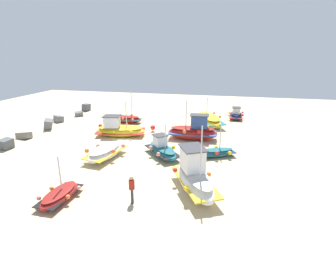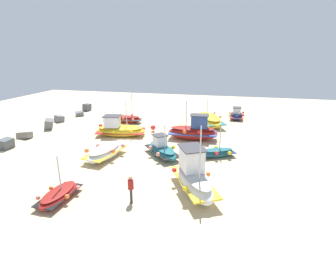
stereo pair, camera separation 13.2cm
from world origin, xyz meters
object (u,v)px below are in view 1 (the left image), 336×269
(fishing_boat_0, at_px, (209,120))
(fishing_boat_2, at_px, (127,119))
(person_walking, at_px, (132,188))
(mooring_buoy_0, at_px, (100,126))
(fishing_boat_1, at_px, (194,177))
(mooring_buoy_1, at_px, (153,128))
(fishing_boat_3, at_px, (193,131))
(fishing_boat_7, at_px, (236,115))
(fishing_boat_8, at_px, (162,150))
(fishing_boat_5, at_px, (106,152))
(fishing_boat_9, at_px, (119,129))
(fishing_boat_4, at_px, (60,195))
(fishing_boat_6, at_px, (216,152))

(fishing_boat_0, height_order, fishing_boat_2, fishing_boat_2)
(person_walking, bearing_deg, mooring_buoy_0, -83.02)
(fishing_boat_1, height_order, mooring_buoy_1, fishing_boat_1)
(fishing_boat_3, height_order, fishing_boat_7, fishing_boat_3)
(fishing_boat_2, height_order, fishing_boat_8, fishing_boat_2)
(fishing_boat_8, xyz_separation_m, person_walking, (-7.10, -0.11, 0.40))
(fishing_boat_5, bearing_deg, mooring_buoy_1, 177.13)
(mooring_buoy_1, bearing_deg, fishing_boat_5, 168.45)
(fishing_boat_7, bearing_deg, fishing_boat_9, -48.58)
(fishing_boat_2, distance_m, fishing_boat_8, 11.19)
(fishing_boat_1, bearing_deg, mooring_buoy_0, 19.20)
(mooring_buoy_0, bearing_deg, fishing_boat_0, -68.88)
(fishing_boat_5, xyz_separation_m, fishing_boat_8, (1.45, -4.20, 0.03))
(fishing_boat_3, distance_m, fishing_boat_7, 10.26)
(fishing_boat_5, distance_m, mooring_buoy_1, 7.95)
(fishing_boat_1, height_order, fishing_boat_4, fishing_boat_1)
(mooring_buoy_1, bearing_deg, fishing_boat_3, -109.65)
(fishing_boat_4, height_order, mooring_buoy_0, fishing_boat_4)
(fishing_boat_1, distance_m, fishing_boat_3, 9.86)
(fishing_boat_3, relative_size, fishing_boat_4, 1.58)
(fishing_boat_2, relative_size, mooring_buoy_1, 5.65)
(fishing_boat_1, xyz_separation_m, fishing_boat_2, (14.12, 9.78, -0.45))
(fishing_boat_9, xyz_separation_m, mooring_buoy_0, (1.75, 2.96, -0.31))
(fishing_boat_1, relative_size, fishing_boat_6, 1.51)
(fishing_boat_1, bearing_deg, mooring_buoy_1, -0.30)
(fishing_boat_2, relative_size, fishing_boat_6, 1.19)
(fishing_boat_8, xyz_separation_m, mooring_buoy_0, (5.95, 8.42, -0.17))
(fishing_boat_6, relative_size, mooring_buoy_1, 4.76)
(mooring_buoy_1, bearing_deg, fishing_boat_7, -47.77)
(fishing_boat_9, bearing_deg, fishing_boat_6, 150.96)
(fishing_boat_7, height_order, mooring_buoy_0, fishing_boat_7)
(fishing_boat_5, bearing_deg, mooring_buoy_0, -141.59)
(fishing_boat_1, relative_size, mooring_buoy_0, 8.80)
(fishing_boat_9, bearing_deg, fishing_boat_0, -153.71)
(person_walking, xyz_separation_m, mooring_buoy_1, (13.45, 2.71, -0.51))
(fishing_boat_8, distance_m, mooring_buoy_0, 10.31)
(fishing_boat_1, distance_m, fishing_boat_7, 19.36)
(fishing_boat_1, distance_m, fishing_boat_6, 5.96)
(fishing_boat_3, height_order, mooring_buoy_1, fishing_boat_3)
(fishing_boat_6, xyz_separation_m, mooring_buoy_1, (5.52, 6.89, 0.07))
(fishing_boat_1, height_order, fishing_boat_5, fishing_boat_1)
(fishing_boat_5, height_order, fishing_boat_9, fishing_boat_9)
(fishing_boat_5, bearing_deg, fishing_boat_6, 113.68)
(fishing_boat_5, relative_size, person_walking, 2.63)
(fishing_boat_4, distance_m, person_walking, 4.17)
(fishing_boat_2, xyz_separation_m, fishing_boat_6, (-8.28, -10.80, -0.11))
(fishing_boat_2, bearing_deg, fishing_boat_4, 96.17)
(fishing_boat_6, bearing_deg, fishing_boat_1, 54.20)
(fishing_boat_6, distance_m, mooring_buoy_1, 8.83)
(fishing_boat_0, relative_size, mooring_buoy_0, 10.28)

